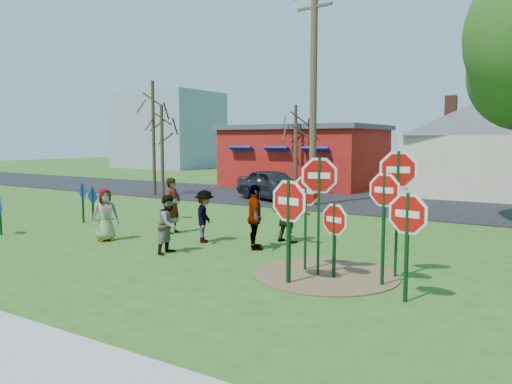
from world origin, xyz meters
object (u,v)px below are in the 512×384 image
Objects in this scene: suv at (273,185)px; utility_pole at (313,88)px; stop_sign_c at (384,203)px; stop_sign_d at (398,182)px; person_b at (173,206)px; stop_sign_a at (289,209)px; stop_sign_b at (306,199)px; person_a at (105,215)px.

suv is 0.44× the size of utility_pole.
stop_sign_d is at bearing 98.43° from stop_sign_c.
utility_pole is (0.86, 8.42, 4.36)m from person_b.
stop_sign_b is at bearing 109.49° from stop_sign_a.
utility_pole is (1.74, 10.42, 4.47)m from person_a.
stop_sign_d reaches higher than suv.
stop_sign_d is (1.92, 0.53, 0.45)m from stop_sign_b.
person_b is at bearing 8.03° from person_a.
stop_sign_b is at bearing -177.18° from stop_sign_d.
stop_sign_d reaches higher than stop_sign_a.
person_b is at bearing 175.63° from stop_sign_c.
stop_sign_d reaches higher than person_b.
person_b is 0.18× the size of utility_pole.
suv is (-1.59, 9.09, -0.10)m from person_b.
stop_sign_a is 14.24m from suv.
suv is at bearing 118.74° from stop_sign_d.
stop_sign_c is at bearing -21.27° from stop_sign_b.
stop_sign_a reaches higher than person_b.
stop_sign_b is at bearing -117.00° from person_b.
person_b is at bearing 163.05° from stop_sign_a.
person_a is at bearing 166.82° from stop_sign_b.
stop_sign_d is at bearing -116.31° from suv.
stop_sign_b is (-0.18, 1.13, 0.08)m from stop_sign_a.
person_b is (-5.84, 3.03, -0.68)m from stop_sign_a.
stop_sign_a is 1.92m from stop_sign_c.
utility_pole is at bearing 111.94° from stop_sign_d.
person_a is 0.87× the size of person_b.
stop_sign_d is at bearing -54.11° from person_a.
stop_sign_c is at bearing -57.72° from utility_pole.
stop_sign_a is 1.31× the size of person_b.
person_b is 0.40× the size of suv.
stop_sign_d is (1.74, 1.65, 0.53)m from stop_sign_a.
person_b is at bearing -147.60° from suv.
stop_sign_a is at bearing -66.51° from utility_pole.
suv is at bearing 132.03° from stop_sign_a.
person_a is 2.18m from person_b.
stop_sign_b reaches higher than person_b.
suv is (-9.13, 11.24, -0.93)m from stop_sign_c.
utility_pole is at bearing -14.21° from person_b.
suv is 5.13m from utility_pole.
stop_sign_c is 14.51m from suv.
suv is at bearing 164.81° from utility_pole.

